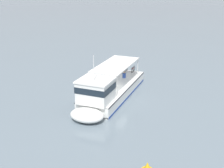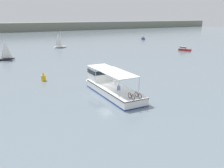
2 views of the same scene
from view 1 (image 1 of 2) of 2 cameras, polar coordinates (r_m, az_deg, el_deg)
name	(u,v)px [view 1 (image 1 of 2)]	position (r m, az deg, el deg)	size (l,w,h in m)	color
ground_plane	(114,99)	(27.40, 0.42, -3.09)	(400.00, 400.00, 0.00)	slate
ferry_main	(108,91)	(26.58, -0.83, -1.48)	(4.24, 12.99, 5.32)	white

